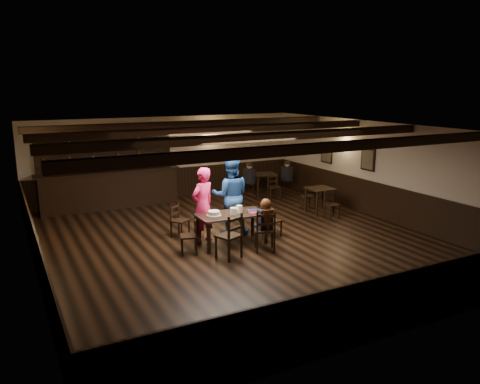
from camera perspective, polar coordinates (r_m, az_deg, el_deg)
name	(u,v)px	position (r m, az deg, el deg)	size (l,w,h in m)	color
ground	(238,241)	(11.37, -0.26, -5.96)	(10.00, 10.00, 0.00)	black
room_shell	(237,169)	(10.97, -0.32, 2.76)	(9.02, 10.02, 2.71)	beige
dining_table	(232,217)	(10.93, -1.03, -3.05)	(1.61, 0.82, 0.75)	black
chair_near_left	(232,233)	(10.04, -1.01, -5.01)	(0.60, 0.58, 1.01)	black
chair_near_right	(265,228)	(10.48, 3.11, -4.37)	(0.59, 0.58, 0.97)	black
chair_end_left	(192,233)	(10.46, -5.90, -4.99)	(0.46, 0.47, 0.81)	black
chair_end_right	(270,218)	(11.53, 3.68, -3.21)	(0.44, 0.46, 0.83)	black
chair_far_pushed	(178,218)	(11.68, -7.62, -3.11)	(0.52, 0.52, 0.82)	black
woman_pink	(203,205)	(11.10, -4.56, -1.60)	(0.66, 0.43, 1.81)	#FF3464
man_blue	(231,196)	(11.69, -1.16, -0.45)	(0.95, 0.74, 1.96)	navy
seated_person	(265,216)	(10.48, 3.13, -2.98)	(0.32, 0.48, 0.78)	black
cake	(214,213)	(10.77, -3.21, -2.61)	(0.34, 0.34, 0.11)	white
plate_stack_a	(234,211)	(10.81, -0.78, -2.35)	(0.17, 0.17, 0.16)	white
plate_stack_b	(239,209)	(10.97, -0.09, -2.09)	(0.15, 0.15, 0.18)	white
tea_light	(231,212)	(10.96, -1.14, -2.46)	(0.05, 0.05, 0.06)	#A5A8AD
salt_shaker	(248,211)	(10.99, 1.03, -2.31)	(0.03, 0.03, 0.08)	silver
pepper_shaker	(248,211)	(10.96, 0.93, -2.34)	(0.03, 0.03, 0.08)	#A5A8AD
drink_glass	(241,209)	(11.11, 0.13, -2.07)	(0.07, 0.07, 0.11)	silver
menu_red	(254,212)	(11.03, 1.72, -2.47)	(0.29, 0.20, 0.00)	maroon
menu_blue	(252,210)	(11.22, 1.49, -2.19)	(0.26, 0.18, 0.00)	navy
bar_counter	(109,184)	(14.87, -15.67, 0.95)	(4.28, 0.70, 2.20)	black
back_table_a	(320,192)	(13.87, 9.74, 0.04)	(0.73, 0.73, 0.75)	black
back_table_b	(265,177)	(15.94, 3.01, 1.88)	(0.93, 0.93, 0.75)	black
bg_patron_left	(249,173)	(15.60, 1.16, 2.34)	(0.31, 0.40, 0.72)	black
bg_patron_right	(287,171)	(16.17, 5.75, 2.62)	(0.27, 0.38, 0.71)	black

